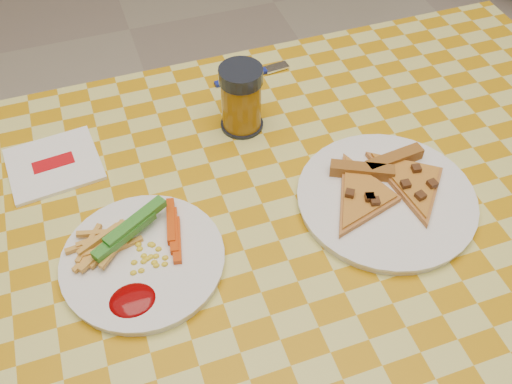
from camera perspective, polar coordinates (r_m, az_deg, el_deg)
table at (r=0.86m, az=2.16°, el=-7.76°), size 1.28×0.88×0.76m
plate_left at (r=0.78m, az=-11.20°, el=-6.81°), size 0.28×0.28×0.01m
plate_right at (r=0.86m, az=12.86°, el=-0.75°), size 0.34×0.34×0.01m
fries_veggies at (r=0.78m, az=-12.22°, el=-5.38°), size 0.18×0.17×0.04m
pizza_slices at (r=0.85m, az=12.81°, el=0.60°), size 0.24×0.21×0.02m
drink_glass at (r=0.92m, az=-1.47°, el=9.26°), size 0.07×0.07×0.11m
napkin at (r=0.94m, az=-19.56°, el=2.63°), size 0.15×0.14×0.01m
fork at (r=1.05m, az=-0.30°, el=11.73°), size 0.14×0.03×0.01m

